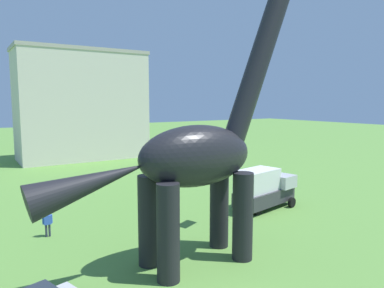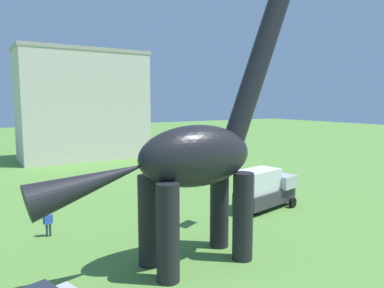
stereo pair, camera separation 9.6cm
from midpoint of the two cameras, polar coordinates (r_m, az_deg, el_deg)
dinosaur_sculpture at (r=18.53m, az=0.38°, el=-1.90°), size 15.07×3.19×15.75m
parked_box_truck at (r=29.35m, az=11.13°, el=-6.84°), size 5.90×3.15×3.20m
person_photographer at (r=24.89m, az=-21.96°, el=-11.27°), size 0.61×0.27×1.63m
kite_near_low at (r=24.13m, az=6.11°, el=0.41°), size 1.82×1.62×1.94m
background_building_block at (r=55.89m, az=-17.00°, el=5.93°), size 18.23×8.31×15.88m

